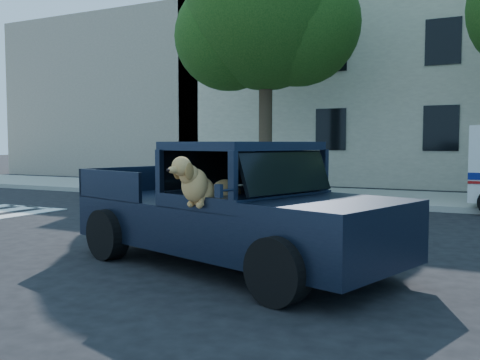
% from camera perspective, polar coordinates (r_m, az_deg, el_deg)
% --- Properties ---
extents(ground, '(120.00, 120.00, 0.00)m').
position_cam_1_polar(ground, '(7.46, 0.25, -9.07)').
color(ground, black).
rests_on(ground, ground).
extents(far_sidewalk, '(60.00, 4.00, 0.15)m').
position_cam_1_polar(far_sidewalk, '(16.11, 15.19, -1.89)').
color(far_sidewalk, gray).
rests_on(far_sidewalk, ground).
extents(lane_stripes, '(21.60, 0.14, 0.01)m').
position_cam_1_polar(lane_stripes, '(10.11, 19.52, -5.81)').
color(lane_stripes, silver).
rests_on(lane_stripes, ground).
extents(street_tree_left, '(6.00, 5.20, 8.60)m').
position_cam_1_polar(street_tree_left, '(18.11, 2.90, 16.83)').
color(street_tree_left, '#332619').
rests_on(street_tree_left, ground).
extents(building_left, '(12.00, 6.00, 8.00)m').
position_cam_1_polar(building_left, '(29.46, -11.51, 8.42)').
color(building_left, tan).
rests_on(building_left, ground).
extents(pickup_truck, '(5.08, 3.15, 1.70)m').
position_cam_1_polar(pickup_truck, '(7.33, -1.56, -4.74)').
color(pickup_truck, black).
rests_on(pickup_truck, ground).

